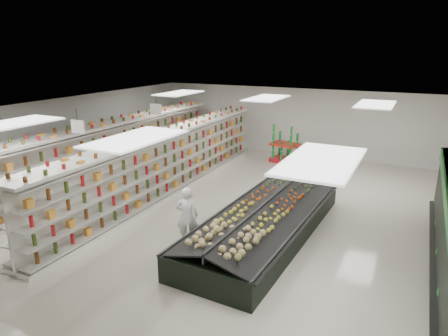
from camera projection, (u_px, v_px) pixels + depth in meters
The scene contains 12 objects.
floor at pixel (220, 210), 12.94m from camera, with size 16.00×16.00×0.00m, color beige.
ceiling at pixel (220, 111), 12.02m from camera, with size 14.00×16.00×0.02m, color white.
wall_back at pixel (294, 122), 19.34m from camera, with size 14.00×0.02×3.20m, color white.
wall_left at pixel (59, 140), 15.45m from camera, with size 0.02×16.00×3.20m, color white.
aisle_sign_near at pixel (78, 127), 12.04m from camera, with size 0.52×0.06×0.75m.
aisle_sign_far at pixel (156, 109), 15.47m from camera, with size 0.52×0.06×0.75m.
gondola_left at pixel (106, 157), 15.12m from camera, with size 1.19×13.50×2.34m.
gondola_center at pixel (168, 164), 14.35m from camera, with size 1.09×12.81×2.22m.
produce_island at pixel (265, 220), 11.06m from camera, with size 2.70×6.78×1.00m.
soda_endcap at pixel (285, 146), 18.08m from camera, with size 1.38×1.08×1.59m.
shopper_main at pixel (187, 216), 10.49m from camera, with size 0.58×0.38×1.59m, color white.
shopper_background at pixel (184, 146), 17.81m from camera, with size 0.82×0.51×1.68m, color #96825C.
Camera 1 is at (5.42, -10.70, 5.04)m, focal length 32.00 mm.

